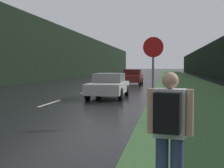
# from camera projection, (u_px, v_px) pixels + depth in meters

# --- Properties ---
(grass_verge) EXTENTS (6.00, 240.00, 0.02)m
(grass_verge) POSITION_uv_depth(u_px,v_px,m) (181.00, 80.00, 40.56)
(grass_verge) COLOR #33562D
(grass_verge) RESTS_ON ground_plane
(lane_stripe_c) EXTENTS (0.12, 3.00, 0.01)m
(lane_stripe_c) POSITION_uv_depth(u_px,v_px,m) (51.00, 103.00, 14.96)
(lane_stripe_c) COLOR silver
(lane_stripe_c) RESTS_ON ground_plane
(lane_stripe_d) EXTENTS (0.12, 3.00, 0.01)m
(lane_stripe_d) POSITION_uv_depth(u_px,v_px,m) (87.00, 92.00, 21.86)
(lane_stripe_d) COLOR silver
(lane_stripe_d) RESTS_ON ground_plane
(treeline_far_side) EXTENTS (2.00, 140.00, 7.77)m
(treeline_far_side) POSITION_uv_depth(u_px,v_px,m) (70.00, 54.00, 53.22)
(treeline_far_side) COLOR black
(treeline_far_side) RESTS_ON ground_plane
(treeline_near_side) EXTENTS (2.00, 140.00, 5.62)m
(treeline_near_side) POSITION_uv_depth(u_px,v_px,m) (217.00, 60.00, 49.26)
(treeline_near_side) COLOR black
(treeline_near_side) RESTS_ON ground_plane
(stop_sign) EXTENTS (0.63, 0.07, 2.67)m
(stop_sign) POSITION_uv_depth(u_px,v_px,m) (153.00, 71.00, 9.70)
(stop_sign) COLOR slate
(stop_sign) RESTS_ON ground_plane
(hitchhiker_with_backpack) EXTENTS (0.57, 0.46, 1.67)m
(hitchhiker_with_backpack) POSITION_uv_depth(u_px,v_px,m) (169.00, 129.00, 3.89)
(hitchhiker_with_backpack) COLOR navy
(hitchhiker_with_backpack) RESTS_ON ground_plane
(car_passing_near) EXTENTS (1.94, 4.40, 1.38)m
(car_passing_near) POSITION_uv_depth(u_px,v_px,m) (109.00, 85.00, 17.57)
(car_passing_near) COLOR #BCBCBC
(car_passing_near) RESTS_ON ground_plane
(car_passing_far) EXTENTS (1.93, 4.18, 1.50)m
(car_passing_far) POSITION_uv_depth(u_px,v_px,m) (132.00, 77.00, 30.26)
(car_passing_far) COLOR maroon
(car_passing_far) RESTS_ON ground_plane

